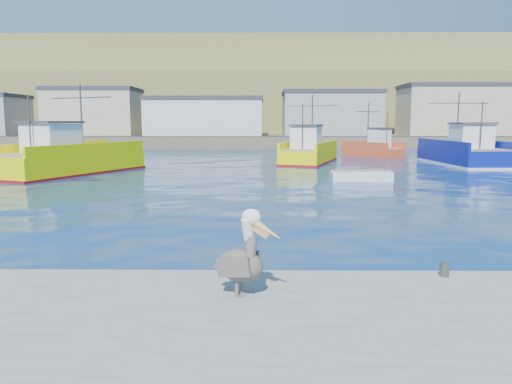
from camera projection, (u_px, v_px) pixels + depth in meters
The scene contains 9 objects.
ground at pixel (294, 256), 14.14m from camera, with size 260.00×260.00×0.00m, color navy.
dock_bollards at pixel (332, 269), 10.68m from camera, with size 36.20×0.20×0.30m.
far_shore at pixel (266, 100), 121.02m from camera, with size 200.00×81.00×24.00m.
trawler_yellow_a at pixel (69, 159), 36.38m from camera, with size 8.56×12.93×6.64m.
trawler_yellow_b at pixel (309, 152), 46.32m from camera, with size 6.44×10.73×6.37m.
trawler_blue at pixel (463, 153), 44.57m from camera, with size 5.56×11.75×6.55m.
boat_orange at pixel (374, 148), 55.09m from camera, with size 6.09×7.32×5.91m.
skiff_mid at pixel (361, 177), 32.14m from camera, with size 3.89×1.45×0.84m.
pelican at pixel (243, 258), 9.41m from camera, with size 1.33×0.86×1.68m.
Camera 1 is at (-0.90, -13.76, 3.77)m, focal length 35.00 mm.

